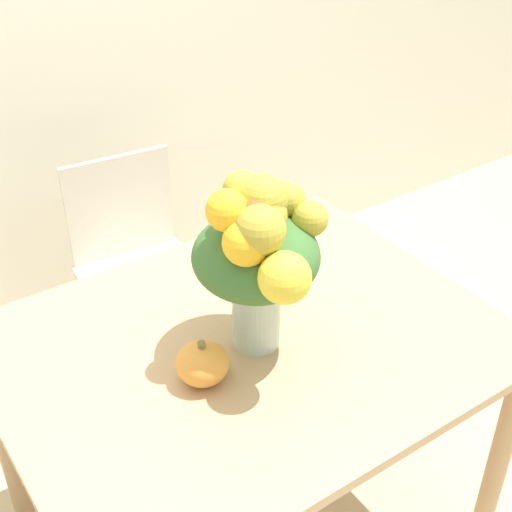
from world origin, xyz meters
name	(u,v)px	position (x,y,z in m)	size (l,w,h in m)	color
dining_table	(248,367)	(0.00, 0.00, 0.66)	(1.26, 0.99, 0.75)	tan
flower_vase	(258,253)	(0.01, -0.04, 1.03)	(0.33, 0.37, 0.48)	#B2CCBC
pumpkin	(202,363)	(-0.17, -0.06, 0.80)	(0.13, 0.13, 0.12)	gold
dining_chair_near_window	(138,269)	(0.08, 0.85, 0.45)	(0.46, 0.46, 0.85)	silver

